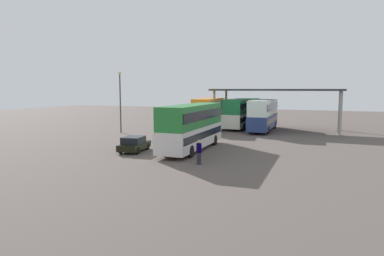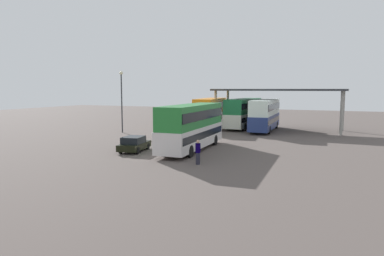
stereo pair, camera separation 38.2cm
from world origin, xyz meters
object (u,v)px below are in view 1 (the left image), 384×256
Objects in this scene: parked_hatchback at (134,144)px; double_decker_near_canopy at (209,112)px; double_decker_mid_row at (242,112)px; double_decker_main at (192,125)px; double_decker_far_right at (263,114)px; lamppost_tall at (120,94)px; pedestrian_waiting at (199,152)px.

double_decker_near_canopy is (-0.20, 19.97, 1.62)m from parked_hatchback.
double_decker_main is at bearing -177.25° from double_decker_mid_row.
double_decker_main is at bearing -66.70° from parked_hatchback.
lamppost_tall is (-16.21, -8.98, 2.61)m from double_decker_far_right.
double_decker_far_right is (7.45, 19.93, 1.58)m from parked_hatchback.
double_decker_near_canopy is at bearing 12.72° from double_decker_main.
parked_hatchback is at bearing 171.36° from double_decker_mid_row.
double_decker_near_canopy is at bearing -50.43° from pedestrian_waiting.
double_decker_far_right reaches higher than parked_hatchback.
double_decker_near_canopy reaches higher than double_decker_main.
double_decker_mid_row is 1.00× the size of double_decker_far_right.
double_decker_main is at bearing -41.26° from pedestrian_waiting.
parked_hatchback is 0.37× the size of double_decker_mid_row.
double_decker_near_canopy is 4.70m from double_decker_mid_row.
double_decker_far_right is at bearing -96.78° from double_decker_near_canopy.
double_decker_far_right is at bearing 28.99° from lamppost_tall.
parked_hatchback is at bearing 157.32° from double_decker_far_right.
double_decker_far_right is at bearing -69.12° from pedestrian_waiting.
double_decker_near_canopy is 1.33× the size of lamppost_tall.
double_decker_main reaches higher than double_decker_far_right.
double_decker_mid_row is (3.95, 22.18, 1.59)m from parked_hatchback.
double_decker_mid_row is at bearing -0.91° from double_decker_main.
double_decker_near_canopy is 0.96× the size of double_decker_far_right.
double_decker_far_right is (3.06, 17.17, -0.01)m from double_decker_main.
parked_hatchback is 20.04m from double_decker_near_canopy.
double_decker_far_right is (7.65, -0.05, -0.04)m from double_decker_near_canopy.
double_decker_near_canopy is 0.96× the size of double_decker_mid_row.
double_decker_mid_row is 17.17m from lamppost_tall.
double_decker_main is 6.31m from pedestrian_waiting.
double_decker_far_right reaches higher than pedestrian_waiting.
double_decker_near_canopy is at bearing 119.52° from double_decker_mid_row.
lamppost_tall is at bearing 132.94° from double_decker_mid_row.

